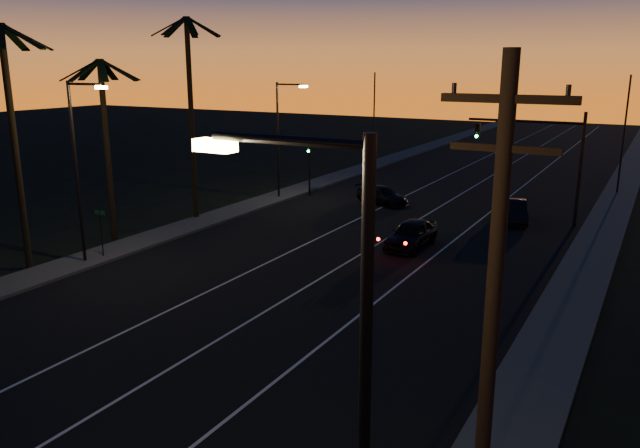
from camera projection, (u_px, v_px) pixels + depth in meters
The scene contains 21 objects.
road at pixel (367, 244), 34.70m from camera, with size 20.00×170.00×0.01m, color black.
sidewalk_left at pixel (209, 219), 39.96m from camera, with size 2.40×170.00×0.16m, color #363533.
sidewalk_right at pixel (583, 275), 29.40m from camera, with size 2.40×170.00×0.16m, color #363533.
lane_stripe_left at pixel (320, 237), 36.11m from camera, with size 0.12×160.00×0.01m, color silver.
lane_stripe_mid at pixel (375, 245), 34.46m from camera, with size 0.12×160.00×0.01m, color silver.
lane_stripe_right at pixel (436, 255), 32.81m from camera, with size 0.12×160.00×0.01m, color silver.
palm_near at pixel (12, 124), 28.73m from camera, with size 4.25×4.16×11.53m.
palm_mid at pixel (106, 129), 34.29m from camera, with size 4.25×4.16×10.03m.
palm_far at pixel (190, 100), 38.56m from camera, with size 4.25×4.16×12.53m.
streetlight_left_near at pixel (79, 159), 29.96m from camera, with size 2.55×0.26×9.00m.
streetlight_left_far at pixel (281, 131), 45.25m from camera, with size 2.55×0.26×8.50m.
streetlight_right_near at pixel (343, 418), 8.02m from camera, with size 2.55×0.26×9.00m.
street_sign at pixel (101, 228), 31.76m from camera, with size 0.70×0.06×2.60m.
utility_pole at pixel (492, 323), 10.99m from camera, with size 2.20×0.28×10.00m.
signal_mast at pixel (541, 147), 38.60m from camera, with size 7.10×0.41×7.00m.
signal_post at pixel (309, 158), 46.91m from camera, with size 0.28×0.37×4.20m.
far_pole_left at pixel (374, 120), 59.92m from camera, with size 0.14×0.14×9.00m, color black.
far_pole_right at pixel (624, 136), 47.01m from camera, with size 0.14×0.14×9.00m, color black.
lead_car at pixel (411, 234), 33.97m from camera, with size 1.87×4.98×1.51m.
right_car at pixel (514, 211), 39.49m from camera, with size 2.63×4.47×1.39m.
cross_car at pixel (382, 195), 44.63m from camera, with size 4.59×3.19×1.23m.
Camera 1 is at (13.92, -0.39, 9.74)m, focal length 35.00 mm.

